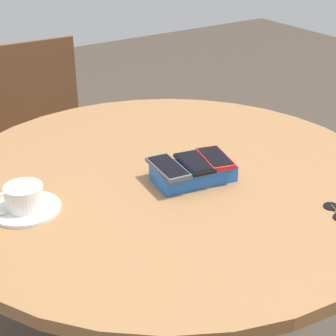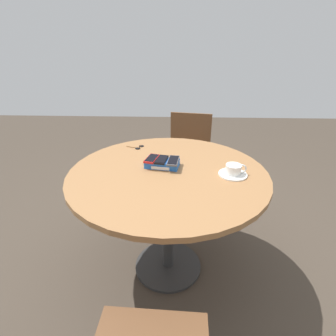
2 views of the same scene
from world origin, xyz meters
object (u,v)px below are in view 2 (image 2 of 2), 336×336
phone_gray (173,161)px  chair_far_side (188,156)px  phone_red (152,159)px  saucer (233,174)px  phone_box (162,163)px  phone_black (162,160)px  sunglasses (138,147)px  round_table (168,187)px  coffee_cup (234,169)px

phone_gray → chair_far_side: chair_far_side is taller
phone_red → saucer: (0.47, -0.10, -0.04)m
phone_gray → phone_box: bearing=167.3°
phone_black → phone_box: bearing=16.3°
phone_black → chair_far_side: chair_far_side is taller
phone_box → sunglasses: phone_box is taller
phone_black → phone_gray: 0.07m
phone_black → saucer: 0.42m
saucer → sunglasses: bearing=146.0°
phone_gray → sunglasses: size_ratio=1.15×
phone_black → round_table: bearing=-54.8°
phone_box → phone_black: bearing=-163.7°
phone_box → saucer: phone_box is taller
phone_black → sunglasses: bearing=120.8°
round_table → phone_box: phone_box is taller
phone_red → phone_black: 0.06m
phone_box → saucer: (0.40, -0.09, -0.02)m
phone_black → chair_far_side: bearing=77.5°
phone_gray → sunglasses: bearing=128.2°
round_table → phone_black: (-0.04, 0.06, 0.15)m
round_table → chair_far_side: chair_far_side is taller
phone_black → chair_far_side: size_ratio=0.16×
phone_gray → chair_far_side: (0.13, 0.90, -0.36)m
sunglasses → saucer: bearing=-34.0°
phone_black → saucer: size_ratio=0.83×
phone_red → saucer: 0.48m
phone_red → sunglasses: (-0.12, 0.30, -0.05)m
phone_red → phone_black: phone_red is taller
coffee_cup → chair_far_side: (-0.21, 0.98, -0.35)m
round_table → phone_gray: 0.16m
phone_box → phone_gray: bearing=-12.7°
phone_box → phone_gray: 0.07m
phone_red → coffee_cup: bearing=-12.0°
coffee_cup → chair_far_side: chair_far_side is taller
chair_far_side → coffee_cup: bearing=-77.6°
coffee_cup → phone_box: bearing=167.3°
round_table → phone_gray: (0.03, 0.04, 0.15)m
round_table → phone_gray: size_ratio=8.05×
round_table → phone_red: 0.19m
round_table → saucer: 0.38m
phone_red → chair_far_side: 0.98m
round_table → chair_far_side: size_ratio=1.40×
coffee_cup → sunglasses: coffee_cup is taller
phone_black → saucer: bearing=-12.6°
sunglasses → phone_box: bearing=-58.6°
phone_box → phone_red: 0.07m
round_table → coffee_cup: (0.37, -0.03, 0.14)m
phone_black → sunglasses: size_ratio=1.07×
round_table → phone_box: bearing=122.5°
phone_red → saucer: bearing=-12.1°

